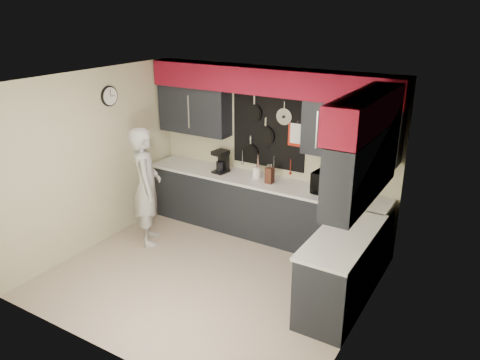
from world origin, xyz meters
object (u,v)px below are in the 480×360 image
Objects in this scene: utensil_crock at (257,172)px; person at (147,187)px; microwave at (334,184)px; knife_block at (270,175)px; coffee_maker at (222,161)px.

person is at bearing -137.19° from utensil_crock.
utensil_crock is 1.68m from person.
microwave is 2.73m from person.
coffee_maker is (-0.88, 0.04, 0.07)m from knife_block.
person is at bearing -143.37° from knife_block.
knife_block is 0.13× the size of person.
person is (-0.63, -1.08, -0.21)m from coffee_maker.
microwave is 1.60× the size of coffee_maker.
knife_block is 0.30m from utensil_crock.
microwave is at bearing -2.07° from utensil_crock.
utensil_crock is 0.46× the size of coffee_maker.
coffee_maker is at bearing -174.10° from microwave.
microwave is 3.44× the size of utensil_crock.
microwave is 0.99m from knife_block.
knife_block is at bearing 5.40° from coffee_maker.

